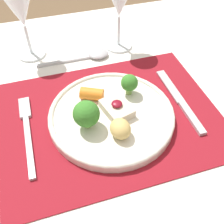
{
  "coord_description": "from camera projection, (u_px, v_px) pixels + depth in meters",
  "views": [
    {
      "loc": [
        -0.11,
        -0.37,
        1.18
      ],
      "look_at": [
        0.0,
        -0.01,
        0.76
      ],
      "focal_mm": 42.0,
      "sensor_mm": 36.0,
      "label": 1
    }
  ],
  "objects": [
    {
      "name": "spoon",
      "position": [
        92.0,
        55.0,
        0.73
      ],
      "size": [
        0.2,
        0.05,
        0.02
      ],
      "rotation": [
        0.0,
        0.0,
        -0.01
      ],
      "color": "#B2B2B7",
      "rests_on": "dining_table"
    },
    {
      "name": "dining_table",
      "position": [
        111.0,
        140.0,
        0.65
      ],
      "size": [
        1.41,
        1.01,
        0.74
      ],
      "color": "white",
      "rests_on": "ground_plane"
    },
    {
      "name": "knife",
      "position": [
        182.0,
        104.0,
        0.6
      ],
      "size": [
        0.02,
        0.22,
        0.01
      ],
      "rotation": [
        0.0,
        0.0,
        0.0
      ],
      "color": "#B2B2B7",
      "rests_on": "placemat"
    },
    {
      "name": "wine_glass_far",
      "position": [
        21.0,
        13.0,
        0.65
      ],
      "size": [
        0.08,
        0.08,
        0.18
      ],
      "color": "white",
      "rests_on": "dining_table"
    },
    {
      "name": "fork",
      "position": [
        27.0,
        128.0,
        0.55
      ],
      "size": [
        0.02,
        0.22,
        0.01
      ],
      "rotation": [
        0.0,
        0.0,
        0.03
      ],
      "color": "#B2B2B7",
      "rests_on": "placemat"
    },
    {
      "name": "dinner_plate",
      "position": [
        111.0,
        114.0,
        0.57
      ],
      "size": [
        0.27,
        0.27,
        0.08
      ],
      "color": "silver",
      "rests_on": "placemat"
    },
    {
      "name": "wine_glass_near",
      "position": [
        119.0,
        3.0,
        0.68
      ],
      "size": [
        0.08,
        0.08,
        0.18
      ],
      "color": "white",
      "rests_on": "dining_table"
    },
    {
      "name": "placemat",
      "position": [
        111.0,
        117.0,
        0.58
      ],
      "size": [
        0.48,
        0.36,
        0.0
      ],
      "primitive_type": "cube",
      "color": "maroon",
      "rests_on": "dining_table"
    }
  ]
}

